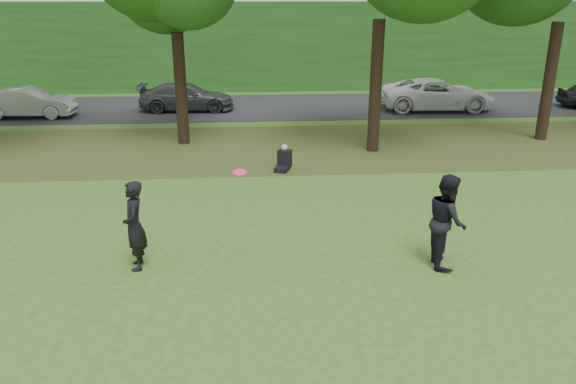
% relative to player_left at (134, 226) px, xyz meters
% --- Properties ---
extents(ground, '(120.00, 120.00, 0.00)m').
position_rel_player_left_xyz_m(ground, '(2.92, -3.50, -0.95)').
color(ground, '#28561A').
rests_on(ground, ground).
extents(leaf_litter, '(60.00, 7.00, 0.01)m').
position_rel_player_left_xyz_m(leaf_litter, '(2.92, 9.50, -0.94)').
color(leaf_litter, '#463E19').
rests_on(leaf_litter, ground).
extents(street, '(70.00, 7.00, 0.02)m').
position_rel_player_left_xyz_m(street, '(2.92, 17.50, -0.94)').
color(street, black).
rests_on(street, ground).
extents(far_hedge, '(70.00, 3.00, 5.00)m').
position_rel_player_left_xyz_m(far_hedge, '(2.92, 23.50, 1.55)').
color(far_hedge, '#214714').
rests_on(far_hedge, ground).
extents(player_left, '(0.56, 0.76, 1.90)m').
position_rel_player_left_xyz_m(player_left, '(0.00, 0.00, 0.00)').
color(player_left, black).
rests_on(player_left, ground).
extents(player_right, '(0.86, 1.05, 1.99)m').
position_rel_player_left_xyz_m(player_right, '(6.45, -0.31, 0.05)').
color(player_right, black).
rests_on(player_right, ground).
extents(parked_cars, '(37.07, 3.11, 1.51)m').
position_rel_player_left_xyz_m(parked_cars, '(4.20, 16.14, -0.24)').
color(parked_cars, black).
rests_on(parked_cars, street).
extents(frisbee, '(0.38, 0.37, 0.11)m').
position_rel_player_left_xyz_m(frisbee, '(2.19, -0.40, 1.22)').
color(frisbee, '#FE157D').
rests_on(frisbee, ground).
extents(seated_person, '(0.64, 0.83, 0.83)m').
position_rel_player_left_xyz_m(seated_person, '(3.52, 6.70, -0.64)').
color(seated_person, black).
rests_on(seated_person, ground).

